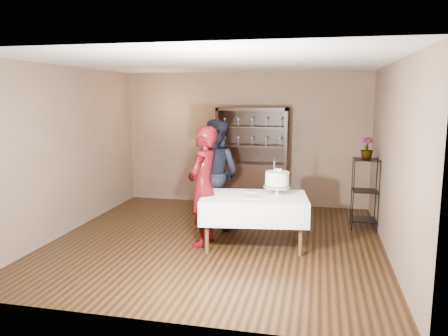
{
  "coord_description": "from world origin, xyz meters",
  "views": [
    {
      "loc": [
        1.51,
        -6.31,
        2.23
      ],
      "look_at": [
        0.09,
        0.1,
        1.14
      ],
      "focal_mm": 35.0,
      "sensor_mm": 36.0,
      "label": 1
    }
  ],
  "objects_px": {
    "china_hutch": "(252,174)",
    "cake": "(277,180)",
    "woman": "(203,186)",
    "cake_table": "(254,208)",
    "plant_etagere": "(365,191)",
    "man": "(215,174)",
    "potted_plant": "(367,148)"
  },
  "relations": [
    {
      "from": "cake_table",
      "to": "cake",
      "type": "xyz_separation_m",
      "value": [
        0.32,
        0.16,
        0.4
      ]
    },
    {
      "from": "cake_table",
      "to": "man",
      "type": "bearing_deg",
      "value": 132.94
    },
    {
      "from": "china_hutch",
      "to": "woman",
      "type": "bearing_deg",
      "value": -98.48
    },
    {
      "from": "china_hutch",
      "to": "plant_etagere",
      "type": "distance_m",
      "value": 2.33
    },
    {
      "from": "plant_etagere",
      "to": "man",
      "type": "distance_m",
      "value": 2.54
    },
    {
      "from": "potted_plant",
      "to": "cake",
      "type": "bearing_deg",
      "value": -139.4
    },
    {
      "from": "cake_table",
      "to": "potted_plant",
      "type": "distance_m",
      "value": 2.29
    },
    {
      "from": "plant_etagere",
      "to": "man",
      "type": "relative_size",
      "value": 0.65
    },
    {
      "from": "china_hutch",
      "to": "man",
      "type": "bearing_deg",
      "value": -105.41
    },
    {
      "from": "woman",
      "to": "cake_table",
      "type": "bearing_deg",
      "value": 106.25
    },
    {
      "from": "plant_etagere",
      "to": "cake_table",
      "type": "relative_size",
      "value": 0.72
    },
    {
      "from": "china_hutch",
      "to": "cake",
      "type": "xyz_separation_m",
      "value": [
        0.71,
        -2.19,
        0.32
      ]
    },
    {
      "from": "cake_table",
      "to": "man",
      "type": "height_order",
      "value": "man"
    },
    {
      "from": "china_hutch",
      "to": "man",
      "type": "xyz_separation_m",
      "value": [
        -0.41,
        -1.49,
        0.26
      ]
    },
    {
      "from": "china_hutch",
      "to": "potted_plant",
      "type": "height_order",
      "value": "china_hutch"
    },
    {
      "from": "china_hutch",
      "to": "cake_table",
      "type": "bearing_deg",
      "value": -80.58
    },
    {
      "from": "cake_table",
      "to": "potted_plant",
      "type": "xyz_separation_m",
      "value": [
        1.69,
        1.33,
        0.78
      ]
    },
    {
      "from": "cake",
      "to": "cake_table",
      "type": "bearing_deg",
      "value": -154.08
    },
    {
      "from": "plant_etagere",
      "to": "china_hutch",
      "type": "bearing_deg",
      "value": 153.17
    },
    {
      "from": "woman",
      "to": "potted_plant",
      "type": "xyz_separation_m",
      "value": [
        2.44,
        1.41,
        0.47
      ]
    },
    {
      "from": "cake_table",
      "to": "cake",
      "type": "height_order",
      "value": "cake"
    },
    {
      "from": "china_hutch",
      "to": "cake_table",
      "type": "height_order",
      "value": "china_hutch"
    },
    {
      "from": "china_hutch",
      "to": "plant_etagere",
      "type": "bearing_deg",
      "value": -26.83
    },
    {
      "from": "plant_etagere",
      "to": "cake",
      "type": "bearing_deg",
      "value": -140.31
    },
    {
      "from": "cake_table",
      "to": "china_hutch",
      "type": "bearing_deg",
      "value": 99.42
    },
    {
      "from": "plant_etagere",
      "to": "woman",
      "type": "relative_size",
      "value": 0.67
    },
    {
      "from": "man",
      "to": "potted_plant",
      "type": "xyz_separation_m",
      "value": [
        2.49,
        0.47,
        0.45
      ]
    },
    {
      "from": "man",
      "to": "cake",
      "type": "relative_size",
      "value": 3.37
    },
    {
      "from": "plant_etagere",
      "to": "cake_table",
      "type": "xyz_separation_m",
      "value": [
        -1.69,
        -1.29,
        -0.06
      ]
    },
    {
      "from": "plant_etagere",
      "to": "potted_plant",
      "type": "bearing_deg",
      "value": 92.77
    },
    {
      "from": "china_hutch",
      "to": "cake",
      "type": "distance_m",
      "value": 2.32
    },
    {
      "from": "china_hutch",
      "to": "man",
      "type": "distance_m",
      "value": 1.56
    }
  ]
}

